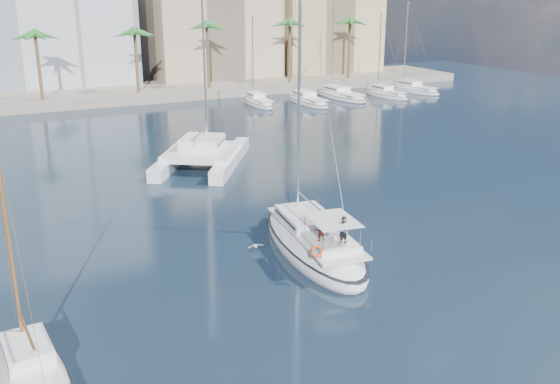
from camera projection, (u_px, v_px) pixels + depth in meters
ground at (279, 261)px, 35.69m from camera, size 160.00×160.00×0.00m
quay at (87, 96)px, 87.53m from camera, size 120.00×14.00×1.20m
building_beige at (211, 21)px, 101.57m from camera, size 20.00×14.00×20.00m
building_tan_right at (323, 25)px, 108.60m from camera, size 18.00×12.00×18.00m
palm_centre at (86, 26)px, 81.13m from camera, size 3.60×3.60×12.30m
palm_right at (314, 21)px, 95.45m from camera, size 3.60×3.60×12.30m
main_sloop at (313, 243)px, 36.90m from camera, size 5.64×13.03×18.71m
small_sloop at (33, 378)px, 24.22m from camera, size 3.19×8.28×11.64m
catamaran at (202, 152)px, 55.07m from camera, size 12.04×13.88×18.15m
seagull at (255, 246)px, 37.03m from camera, size 0.99×0.43×0.18m
moored_yacht_a at (258, 105)px, 84.20m from camera, size 3.37×9.52×11.90m
moored_yacht_b at (307, 104)px, 85.23m from camera, size 3.32×10.83×13.72m
moored_yacht_c at (340, 98)px, 89.67m from camera, size 3.98×12.33×15.54m
moored_yacht_d at (386, 97)px, 90.71m from camera, size 3.52×9.55×11.90m
moored_yacht_e at (413, 92)px, 95.15m from camera, size 4.61×11.11×13.72m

